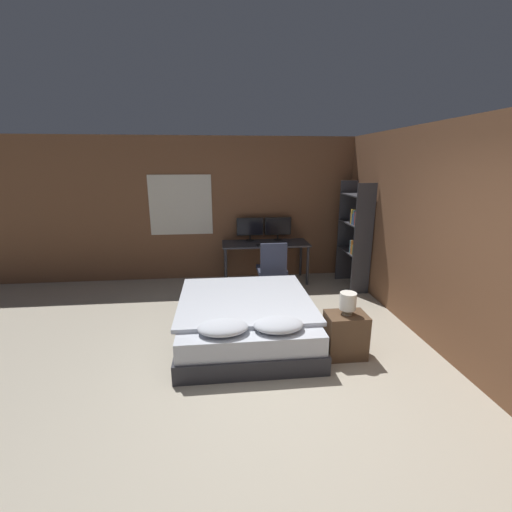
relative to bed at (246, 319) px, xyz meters
The scene contains 13 objects.
ground_plane 1.41m from the bed, 79.46° to the right, with size 20.00×20.00×0.00m, color #B2A893.
wall_back 2.76m from the bed, 84.61° to the left, with size 12.00×0.08×2.70m.
wall_side_right 2.56m from the bed, ahead, with size 0.06×12.00×2.70m.
bed is the anchor object (origin of this frame).
nightstand 1.27m from the bed, 27.31° to the right, with size 0.46×0.34×0.53m.
bedside_lamp 1.35m from the bed, 27.31° to the right, with size 0.19×0.19×0.26m.
desk 2.24m from the bed, 75.69° to the left, with size 1.62×0.65×0.77m.
monitor_left 2.49m from the bed, 83.41° to the left, with size 0.52×0.16×0.44m.
monitor_right 2.61m from the bed, 70.91° to the left, with size 0.52×0.16×0.44m.
keyboard 2.05m from the bed, 74.12° to the left, with size 0.38×0.13×0.02m.
computer_mouse 2.15m from the bed, 66.64° to the left, with size 0.07×0.05×0.04m.
office_chair 1.56m from the bed, 68.56° to the left, with size 0.52×0.52×0.95m.
bookshelf 2.78m from the bed, 37.89° to the left, with size 0.33×0.81×1.91m.
Camera 1 is at (-0.56, -2.72, 2.23)m, focal length 24.00 mm.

